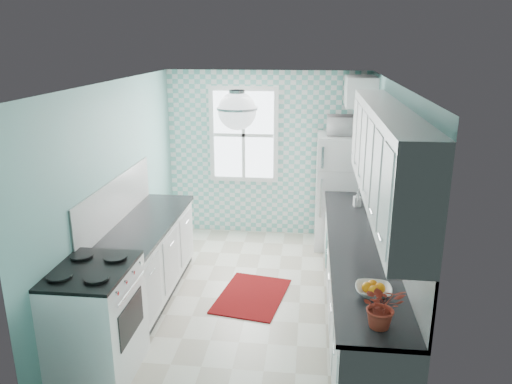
# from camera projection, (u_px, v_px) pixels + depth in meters

# --- Properties ---
(floor) EXTENTS (3.00, 4.40, 0.02)m
(floor) POSITION_uv_depth(u_px,v_px,m) (249.00, 301.00, 5.85)
(floor) COLOR silver
(floor) RESTS_ON ground
(ceiling) EXTENTS (3.00, 4.40, 0.02)m
(ceiling) POSITION_uv_depth(u_px,v_px,m) (248.00, 82.00, 5.11)
(ceiling) COLOR white
(ceiling) RESTS_ON wall_back
(wall_back) EXTENTS (3.00, 0.02, 2.50)m
(wall_back) POSITION_uv_depth(u_px,v_px,m) (267.00, 154.00, 7.58)
(wall_back) COLOR #6FA9A3
(wall_back) RESTS_ON floor
(wall_front) EXTENTS (3.00, 0.02, 2.50)m
(wall_front) POSITION_uv_depth(u_px,v_px,m) (208.00, 298.00, 3.38)
(wall_front) COLOR #6FA9A3
(wall_front) RESTS_ON floor
(wall_left) EXTENTS (0.02, 4.40, 2.50)m
(wall_left) POSITION_uv_depth(u_px,v_px,m) (117.00, 194.00, 5.64)
(wall_left) COLOR #6FA9A3
(wall_left) RESTS_ON floor
(wall_right) EXTENTS (0.02, 4.40, 2.50)m
(wall_right) POSITION_uv_depth(u_px,v_px,m) (389.00, 203.00, 5.32)
(wall_right) COLOR #6FA9A3
(wall_right) RESTS_ON floor
(accent_wall) EXTENTS (3.00, 0.01, 2.50)m
(accent_wall) POSITION_uv_depth(u_px,v_px,m) (267.00, 155.00, 7.56)
(accent_wall) COLOR #72C2B5
(accent_wall) RESTS_ON wall_back
(window) EXTENTS (1.04, 0.05, 1.44)m
(window) POSITION_uv_depth(u_px,v_px,m) (244.00, 135.00, 7.48)
(window) COLOR white
(window) RESTS_ON wall_back
(backsplash_right) EXTENTS (0.02, 3.60, 0.51)m
(backsplash_right) POSITION_uv_depth(u_px,v_px,m) (392.00, 221.00, 4.96)
(backsplash_right) COLOR white
(backsplash_right) RESTS_ON wall_right
(backsplash_left) EXTENTS (0.02, 2.15, 0.51)m
(backsplash_left) POSITION_uv_depth(u_px,v_px,m) (116.00, 201.00, 5.58)
(backsplash_left) COLOR white
(backsplash_left) RESTS_ON wall_left
(upper_cabinets_right) EXTENTS (0.33, 3.20, 0.90)m
(upper_cabinets_right) POSITION_uv_depth(u_px,v_px,m) (385.00, 156.00, 4.57)
(upper_cabinets_right) COLOR white
(upper_cabinets_right) RESTS_ON wall_right
(upper_cabinet_fridge) EXTENTS (0.40, 0.74, 0.40)m
(upper_cabinet_fridge) POSITION_uv_depth(u_px,v_px,m) (360.00, 91.00, 6.78)
(upper_cabinet_fridge) COLOR white
(upper_cabinet_fridge) RESTS_ON wall_right
(ceiling_light) EXTENTS (0.34, 0.34, 0.35)m
(ceiling_light) POSITION_uv_depth(u_px,v_px,m) (237.00, 110.00, 4.40)
(ceiling_light) COLOR silver
(ceiling_light) RESTS_ON ceiling
(base_cabinets_right) EXTENTS (0.60, 3.60, 0.90)m
(base_cabinets_right) POSITION_uv_depth(u_px,v_px,m) (358.00, 287.00, 5.20)
(base_cabinets_right) COLOR white
(base_cabinets_right) RESTS_ON floor
(countertop_right) EXTENTS (0.63, 3.60, 0.04)m
(countertop_right) POSITION_uv_depth(u_px,v_px,m) (360.00, 245.00, 5.07)
(countertop_right) COLOR black
(countertop_right) RESTS_ON base_cabinets_right
(base_cabinets_left) EXTENTS (0.60, 2.15, 0.90)m
(base_cabinets_left) POSITION_uv_depth(u_px,v_px,m) (146.00, 263.00, 5.77)
(base_cabinets_left) COLOR white
(base_cabinets_left) RESTS_ON floor
(countertop_left) EXTENTS (0.63, 2.15, 0.04)m
(countertop_left) POSITION_uv_depth(u_px,v_px,m) (144.00, 225.00, 5.63)
(countertop_left) COLOR black
(countertop_left) RESTS_ON base_cabinets_left
(fridge) EXTENTS (0.72, 0.71, 1.65)m
(fridge) POSITION_uv_depth(u_px,v_px,m) (341.00, 191.00, 7.19)
(fridge) COLOR silver
(fridge) RESTS_ON floor
(stove) EXTENTS (0.69, 0.86, 1.03)m
(stove) POSITION_uv_depth(u_px,v_px,m) (95.00, 321.00, 4.42)
(stove) COLOR white
(stove) RESTS_ON floor
(sink) EXTENTS (0.46, 0.39, 0.53)m
(sink) POSITION_uv_depth(u_px,v_px,m) (355.00, 217.00, 5.84)
(sink) COLOR silver
(sink) RESTS_ON countertop_right
(rug) EXTENTS (0.90, 1.15, 0.02)m
(rug) POSITION_uv_depth(u_px,v_px,m) (252.00, 296.00, 5.92)
(rug) COLOR maroon
(rug) RESTS_ON floor
(dish_towel) EXTENTS (0.03, 0.24, 0.37)m
(dish_towel) POSITION_uv_depth(u_px,v_px,m) (327.00, 250.00, 6.03)
(dish_towel) COLOR #48AC8C
(dish_towel) RESTS_ON base_cabinets_right
(fruit_bowl) EXTENTS (0.30, 0.30, 0.07)m
(fruit_bowl) POSITION_uv_depth(u_px,v_px,m) (373.00, 291.00, 4.04)
(fruit_bowl) COLOR white
(fruit_bowl) RESTS_ON countertop_right
(potted_plant) EXTENTS (0.35, 0.32, 0.34)m
(potted_plant) POSITION_uv_depth(u_px,v_px,m) (382.00, 306.00, 3.55)
(potted_plant) COLOR #B02235
(potted_plant) RESTS_ON countertop_right
(soap_bottle) EXTENTS (0.10, 0.10, 0.19)m
(soap_bottle) POSITION_uv_depth(u_px,v_px,m) (357.00, 199.00, 6.16)
(soap_bottle) COLOR #8CA9BC
(soap_bottle) RESTS_ON countertop_right
(microwave) EXTENTS (0.48, 0.33, 0.27)m
(microwave) POSITION_uv_depth(u_px,v_px,m) (344.00, 125.00, 6.91)
(microwave) COLOR white
(microwave) RESTS_ON fridge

